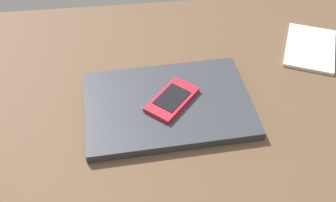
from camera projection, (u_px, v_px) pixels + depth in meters
desk_surface at (187, 105)px, 87.74cm from camera, size 120.00×80.00×3.00cm
laptop_closed at (168, 105)px, 84.37cm from camera, size 35.81×25.38×1.88cm
cell_phone_on_laptop at (172, 99)px, 83.36cm from camera, size 12.51×12.96×1.14cm
notepad at (310, 48)px, 98.94cm from camera, size 17.75×20.77×0.80cm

